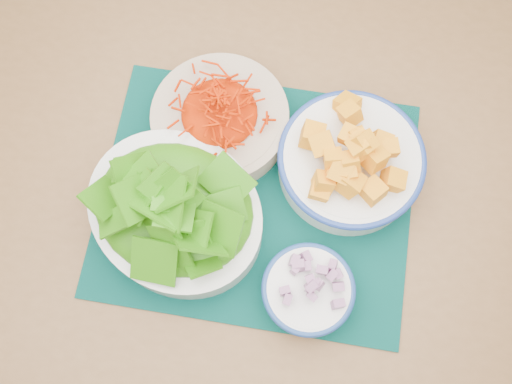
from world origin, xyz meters
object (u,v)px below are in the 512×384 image
onion_bowl (308,290)px  carrot_bowl (220,117)px  table (246,175)px  lettuce_bowl (174,208)px  squash_bowl (352,157)px  placemat (256,198)px

onion_bowl → carrot_bowl: bearing=135.4°
table → carrot_bowl: carrot_bowl is taller
table → lettuce_bowl: size_ratio=4.09×
squash_bowl → onion_bowl: 0.21m
table → lettuce_bowl: (-0.06, -0.13, 0.16)m
placemat → lettuce_bowl: (-0.10, -0.07, 0.07)m
carrot_bowl → squash_bowl: (0.22, -0.00, 0.01)m
carrot_bowl → lettuce_bowl: bearing=-92.7°
carrot_bowl → lettuce_bowl: (-0.01, -0.17, 0.02)m
table → lettuce_bowl: lettuce_bowl is taller
table → onion_bowl: bearing=-57.4°
squash_bowl → lettuce_bowl: bearing=-143.6°
carrot_bowl → placemat: bearing=-45.5°
onion_bowl → lettuce_bowl: bearing=168.8°
table → onion_bowl: (0.16, -0.18, 0.13)m
table → carrot_bowl: bearing=137.1°
placemat → carrot_bowl: 0.14m
lettuce_bowl → onion_bowl: 0.23m
placemat → squash_bowl: (0.12, 0.09, 0.06)m
carrot_bowl → onion_bowl: bearing=-44.6°
carrot_bowl → onion_bowl: size_ratio=1.61×
carrot_bowl → squash_bowl: bearing=-0.6°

